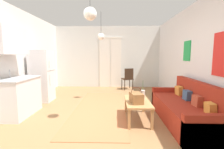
{
  "coord_description": "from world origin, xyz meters",
  "views": [
    {
      "loc": [
        0.38,
        -3.38,
        1.41
      ],
      "look_at": [
        0.26,
        1.49,
        0.83
      ],
      "focal_mm": 25.32,
      "sensor_mm": 36.0,
      "label": 1
    }
  ],
  "objects_px": {
    "bamboo_vase": "(143,95)",
    "pendant_lamp_far": "(101,37)",
    "handbag": "(136,98)",
    "refrigerator": "(42,76)",
    "couch": "(186,109)",
    "pendant_lamp_near": "(90,14)",
    "accent_chair": "(128,78)",
    "coffee_table": "(137,103)"
  },
  "relations": [
    {
      "from": "accent_chair",
      "to": "pendant_lamp_far",
      "type": "height_order",
      "value": "pendant_lamp_far"
    },
    {
      "from": "coffee_table",
      "to": "handbag",
      "type": "distance_m",
      "value": 0.24
    },
    {
      "from": "bamboo_vase",
      "to": "pendant_lamp_near",
      "type": "distance_m",
      "value": 2.03
    },
    {
      "from": "bamboo_vase",
      "to": "couch",
      "type": "bearing_deg",
      "value": -10.84
    },
    {
      "from": "coffee_table",
      "to": "handbag",
      "type": "relative_size",
      "value": 2.76
    },
    {
      "from": "coffee_table",
      "to": "bamboo_vase",
      "type": "bearing_deg",
      "value": 34.07
    },
    {
      "from": "handbag",
      "to": "refrigerator",
      "type": "relative_size",
      "value": 0.24
    },
    {
      "from": "refrigerator",
      "to": "handbag",
      "type": "bearing_deg",
      "value": -30.07
    },
    {
      "from": "couch",
      "to": "bamboo_vase",
      "type": "bearing_deg",
      "value": 169.16
    },
    {
      "from": "couch",
      "to": "bamboo_vase",
      "type": "xyz_separation_m",
      "value": [
        -0.91,
        0.17,
        0.27
      ]
    },
    {
      "from": "refrigerator",
      "to": "accent_chair",
      "type": "distance_m",
      "value": 3.32
    },
    {
      "from": "coffee_table",
      "to": "refrigerator",
      "type": "xyz_separation_m",
      "value": [
        -2.77,
        1.41,
        0.41
      ]
    },
    {
      "from": "couch",
      "to": "accent_chair",
      "type": "bearing_deg",
      "value": 107.09
    },
    {
      "from": "handbag",
      "to": "pendant_lamp_near",
      "type": "distance_m",
      "value": 1.91
    },
    {
      "from": "bamboo_vase",
      "to": "handbag",
      "type": "xyz_separation_m",
      "value": [
        -0.18,
        -0.25,
        0.0
      ]
    },
    {
      "from": "couch",
      "to": "bamboo_vase",
      "type": "relative_size",
      "value": 4.84
    },
    {
      "from": "pendant_lamp_near",
      "to": "refrigerator",
      "type": "bearing_deg",
      "value": 137.12
    },
    {
      "from": "accent_chair",
      "to": "refrigerator",
      "type": "bearing_deg",
      "value": 14.4
    },
    {
      "from": "couch",
      "to": "handbag",
      "type": "xyz_separation_m",
      "value": [
        -1.08,
        -0.08,
        0.27
      ]
    },
    {
      "from": "bamboo_vase",
      "to": "handbag",
      "type": "distance_m",
      "value": 0.3
    },
    {
      "from": "pendant_lamp_near",
      "to": "pendant_lamp_far",
      "type": "xyz_separation_m",
      "value": [
        0.05,
        1.74,
        -0.22
      ]
    },
    {
      "from": "accent_chair",
      "to": "pendant_lamp_near",
      "type": "height_order",
      "value": "pendant_lamp_near"
    },
    {
      "from": "coffee_table",
      "to": "pendant_lamp_far",
      "type": "relative_size",
      "value": 1.25
    },
    {
      "from": "accent_chair",
      "to": "pendant_lamp_near",
      "type": "relative_size",
      "value": 1.42
    },
    {
      "from": "accent_chair",
      "to": "pendant_lamp_far",
      "type": "distance_m",
      "value": 2.44
    },
    {
      "from": "bamboo_vase",
      "to": "accent_chair",
      "type": "height_order",
      "value": "accent_chair"
    },
    {
      "from": "coffee_table",
      "to": "pendant_lamp_near",
      "type": "xyz_separation_m",
      "value": [
        -0.98,
        -0.26,
        1.83
      ]
    },
    {
      "from": "coffee_table",
      "to": "bamboo_vase",
      "type": "xyz_separation_m",
      "value": [
        0.13,
        0.09,
        0.16
      ]
    },
    {
      "from": "handbag",
      "to": "pendant_lamp_far",
      "type": "bearing_deg",
      "value": 118.04
    },
    {
      "from": "couch",
      "to": "pendant_lamp_near",
      "type": "relative_size",
      "value": 3.33
    },
    {
      "from": "couch",
      "to": "coffee_table",
      "type": "xyz_separation_m",
      "value": [
        -1.03,
        0.09,
        0.1
      ]
    },
    {
      "from": "handbag",
      "to": "accent_chair",
      "type": "bearing_deg",
      "value": 88.62
    },
    {
      "from": "bamboo_vase",
      "to": "handbag",
      "type": "height_order",
      "value": "bamboo_vase"
    },
    {
      "from": "couch",
      "to": "refrigerator",
      "type": "relative_size",
      "value": 1.33
    },
    {
      "from": "bamboo_vase",
      "to": "pendant_lamp_near",
      "type": "bearing_deg",
      "value": -162.79
    },
    {
      "from": "handbag",
      "to": "refrigerator",
      "type": "xyz_separation_m",
      "value": [
        -2.72,
        1.58,
        0.25
      ]
    },
    {
      "from": "bamboo_vase",
      "to": "pendant_lamp_far",
      "type": "relative_size",
      "value": 0.52
    },
    {
      "from": "couch",
      "to": "coffee_table",
      "type": "height_order",
      "value": "couch"
    },
    {
      "from": "bamboo_vase",
      "to": "pendant_lamp_near",
      "type": "relative_size",
      "value": 0.69
    },
    {
      "from": "accent_chair",
      "to": "pendant_lamp_far",
      "type": "xyz_separation_m",
      "value": [
        -0.96,
        -1.68,
        1.49
      ]
    },
    {
      "from": "bamboo_vase",
      "to": "accent_chair",
      "type": "bearing_deg",
      "value": 91.76
    },
    {
      "from": "pendant_lamp_near",
      "to": "pendant_lamp_far",
      "type": "height_order",
      "value": "same"
    }
  ]
}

